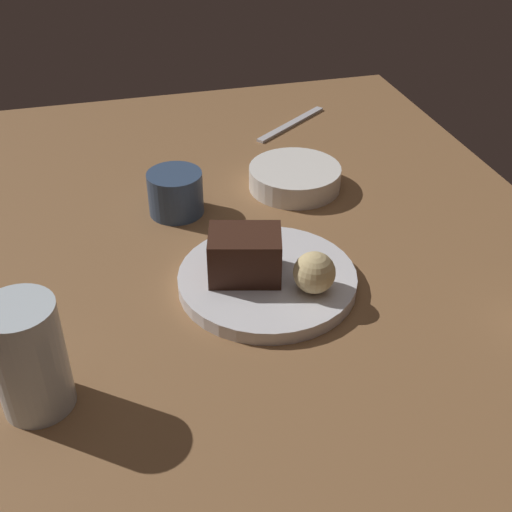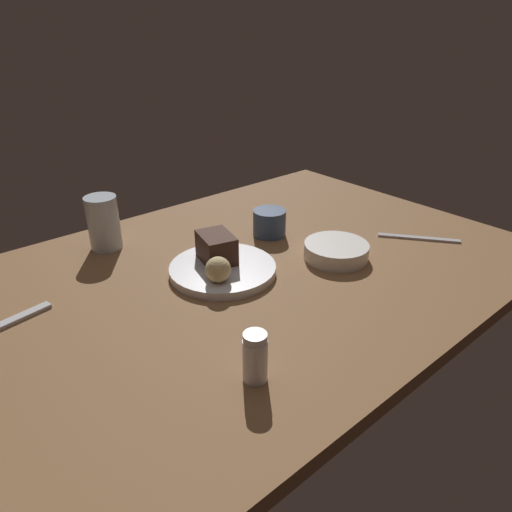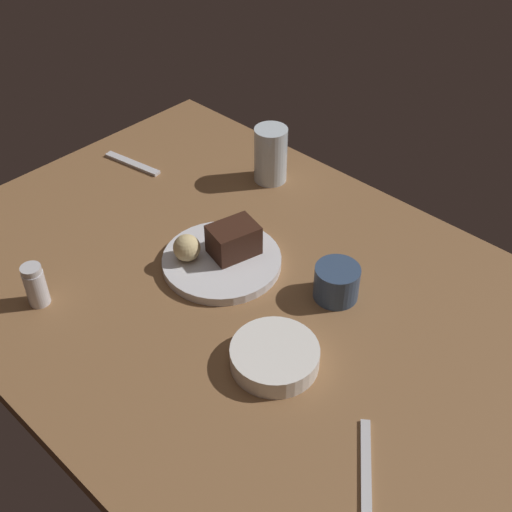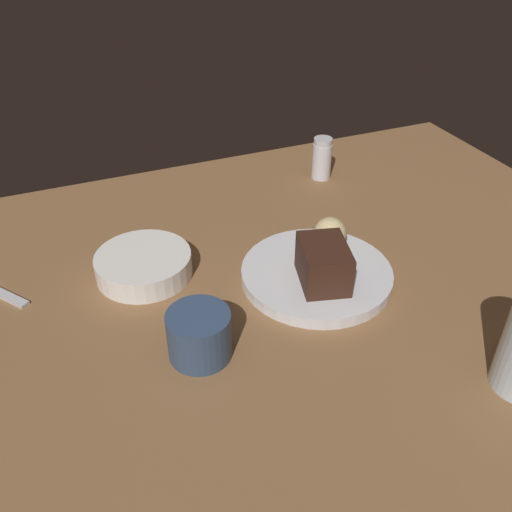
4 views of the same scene
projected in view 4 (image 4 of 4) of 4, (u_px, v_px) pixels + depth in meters
dining_table at (269, 290)px, 81.92cm from camera, size 120.00×84.00×3.00cm
dessert_plate at (316, 274)px, 81.11cm from camera, size 22.08×22.08×1.76cm
chocolate_cake_slice at (324, 264)px, 76.71cm from camera, size 8.33×9.99×5.94cm
bread_roll at (330, 233)px, 83.89cm from camera, size 5.02×5.02×5.02cm
salt_shaker at (322, 158)px, 105.97cm from camera, size 3.69×3.69×8.09cm
side_bowl at (144, 265)px, 81.60cm from camera, size 14.14×14.14×3.44cm
coffee_cup at (199, 335)px, 67.37cm from camera, size 7.93×7.93×6.31cm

